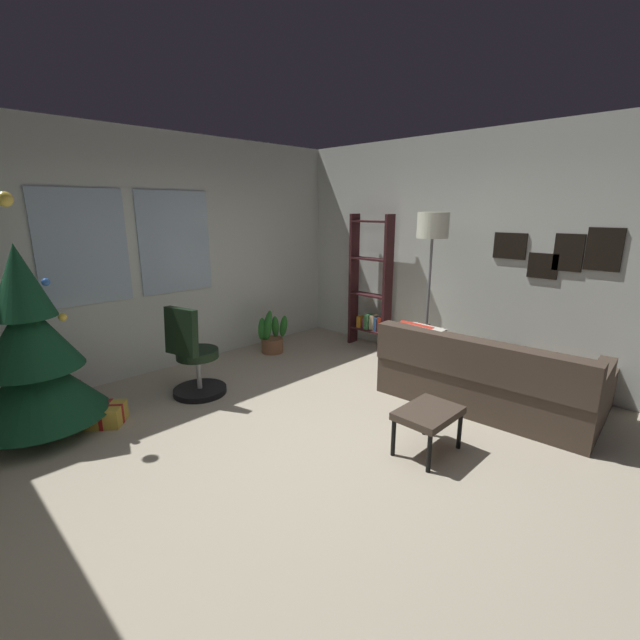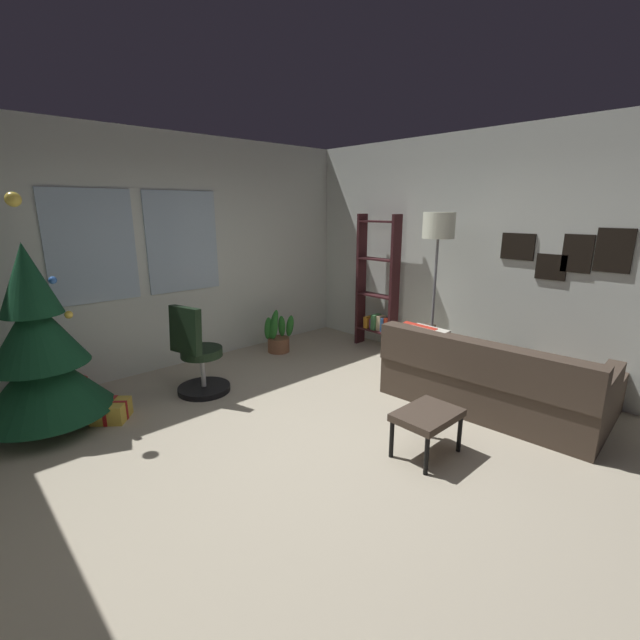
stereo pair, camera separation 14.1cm
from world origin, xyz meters
name	(u,v)px [view 1 (the left image)]	position (x,y,z in m)	size (l,w,h in m)	color
ground_plane	(332,452)	(0.00, 0.00, -0.05)	(5.14, 5.49, 0.10)	#B5AA92
wall_back_with_windows	(163,254)	(-0.02, 2.79, 1.41)	(5.14, 0.12, 2.81)	silver
wall_right_with_frames	(486,255)	(2.62, -0.01, 1.40)	(0.12, 5.49, 2.81)	silver
couch	(500,378)	(1.82, -0.62, 0.27)	(1.75, 2.09, 0.78)	#43362C
footstool	(428,416)	(0.49, -0.60, 0.32)	(0.53, 0.39, 0.38)	#43362C
holiday_tree	(33,358)	(-1.64, 1.98, 0.70)	(1.10, 1.10, 2.07)	#4C331E
gift_box_red	(60,396)	(-1.40, 2.40, 0.14)	(0.36, 0.33, 0.29)	red
gift_box_green	(58,401)	(-1.42, 2.39, 0.10)	(0.35, 0.39, 0.20)	#1E722D
gift_box_gold	(106,415)	(-1.19, 1.76, 0.09)	(0.41, 0.41, 0.19)	gold
office_chair	(194,362)	(-0.28, 1.74, 0.38)	(0.57, 0.56, 0.98)	black
bookshelf	(370,290)	(2.35, 1.49, 0.83)	(0.18, 0.64, 1.87)	#3A191C
floor_lamp	(432,238)	(1.96, 0.33, 1.61)	(0.35, 0.35, 1.90)	slate
potted_plant	(272,336)	(1.19, 2.27, 0.23)	(0.45, 0.30, 0.62)	brown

